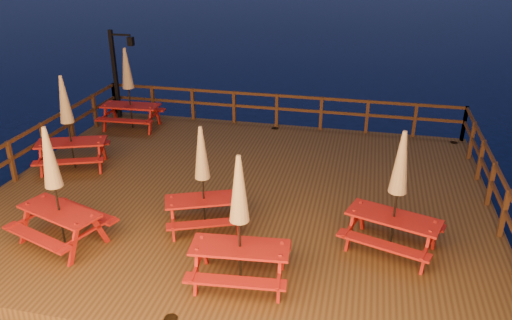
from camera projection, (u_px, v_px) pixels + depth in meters
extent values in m
plane|color=black|center=(240.00, 206.00, 12.54)|extent=(500.00, 500.00, 0.00)
cube|color=#462E16|center=(240.00, 199.00, 12.46)|extent=(12.00, 10.00, 0.40)
cylinder|color=#342110|center=(122.00, 134.00, 17.89)|extent=(0.24, 0.24, 1.40)
cylinder|color=#342110|center=(275.00, 148.00, 16.75)|extent=(0.24, 0.24, 1.40)
cylinder|color=#342110|center=(450.00, 163.00, 15.61)|extent=(0.24, 0.24, 1.40)
cube|color=#342110|center=(277.00, 96.00, 16.26)|extent=(11.70, 0.06, 0.09)
cube|color=#342110|center=(277.00, 109.00, 16.44)|extent=(11.70, 0.06, 0.09)
cube|color=#342110|center=(145.00, 101.00, 17.41)|extent=(0.10, 0.10, 1.10)
cube|color=#342110|center=(277.00, 110.00, 16.46)|extent=(0.10, 0.10, 1.10)
cube|color=#342110|center=(425.00, 121.00, 15.51)|extent=(0.10, 0.10, 1.10)
cube|color=#342110|center=(25.00, 133.00, 13.13)|extent=(0.06, 9.70, 0.09)
cube|color=#342110|center=(28.00, 149.00, 13.32)|extent=(0.06, 9.70, 0.09)
cube|color=#342110|center=(29.00, 151.00, 13.34)|extent=(0.10, 0.10, 1.10)
cube|color=#342110|center=(101.00, 107.00, 16.79)|extent=(0.10, 0.10, 1.10)
cube|color=#342110|center=(502.00, 177.00, 10.76)|extent=(0.06, 9.70, 0.09)
cube|color=#342110|center=(498.00, 195.00, 10.94)|extent=(0.06, 9.70, 0.09)
cube|color=#342110|center=(497.00, 198.00, 10.96)|extent=(0.10, 0.10, 1.10)
cube|color=#342110|center=(469.00, 135.00, 14.41)|extent=(0.10, 0.10, 1.10)
cube|color=black|center=(115.00, 75.00, 16.93)|extent=(0.12, 0.12, 3.00)
cube|color=black|center=(120.00, 35.00, 16.31)|extent=(0.70, 0.06, 0.06)
cube|color=black|center=(131.00, 41.00, 16.32)|extent=(0.18, 0.18, 0.28)
sphere|color=#F1AD60|center=(131.00, 41.00, 16.32)|extent=(0.14, 0.14, 0.14)
cube|color=maroon|center=(71.00, 142.00, 13.37)|extent=(1.93, 1.29, 0.05)
cube|color=maroon|center=(77.00, 144.00, 14.04)|extent=(1.78, 0.90, 0.05)
cube|color=maroon|center=(68.00, 162.00, 12.95)|extent=(1.78, 0.90, 0.05)
cube|color=maroon|center=(47.00, 152.00, 13.73)|extent=(0.09, 0.11, 0.75)
cube|color=maroon|center=(41.00, 162.00, 13.13)|extent=(0.09, 0.11, 0.75)
cube|color=maroon|center=(103.00, 149.00, 13.92)|extent=(0.09, 0.11, 0.75)
cube|color=maroon|center=(100.00, 158.00, 13.32)|extent=(0.09, 0.11, 0.75)
cylinder|color=black|center=(68.00, 125.00, 13.17)|extent=(0.04, 0.04, 2.50)
cone|color=tan|center=(64.00, 99.00, 12.88)|extent=(0.36, 0.36, 1.25)
sphere|color=black|center=(60.00, 77.00, 12.64)|extent=(0.07, 0.07, 0.07)
cube|color=maroon|center=(394.00, 217.00, 9.81)|extent=(1.92, 1.22, 0.05)
cube|color=maroon|center=(401.00, 217.00, 10.40)|extent=(1.79, 0.82, 0.05)
cube|color=maroon|center=(383.00, 245.00, 9.46)|extent=(1.79, 0.82, 0.05)
cube|color=maroon|center=(362.00, 216.00, 10.57)|extent=(0.09, 0.11, 0.75)
cube|color=maroon|center=(350.00, 231.00, 10.05)|extent=(0.09, 0.11, 0.75)
cube|color=maroon|center=(434.00, 236.00, 9.87)|extent=(0.09, 0.11, 0.75)
cube|color=maroon|center=(426.00, 253.00, 9.35)|extent=(0.09, 0.11, 0.75)
cylinder|color=black|center=(397.00, 195.00, 9.60)|extent=(0.04, 0.04, 2.49)
cone|color=tan|center=(401.00, 162.00, 9.31)|extent=(0.36, 0.36, 1.25)
sphere|color=black|center=(405.00, 133.00, 9.08)|extent=(0.07, 0.07, 0.07)
cube|color=maroon|center=(130.00, 106.00, 16.20)|extent=(1.88, 0.82, 0.05)
cube|color=maroon|center=(139.00, 109.00, 16.88)|extent=(1.86, 0.39, 0.05)
cube|color=maroon|center=(124.00, 121.00, 15.77)|extent=(1.86, 0.39, 0.05)
cube|color=maroon|center=(114.00, 112.00, 16.78)|extent=(0.07, 0.11, 0.77)
cube|color=maroon|center=(105.00, 119.00, 16.17)|extent=(0.07, 0.11, 0.77)
cube|color=maroon|center=(158.00, 115.00, 16.54)|extent=(0.07, 0.11, 0.77)
cube|color=maroon|center=(150.00, 122.00, 15.93)|extent=(0.07, 0.11, 0.77)
cylinder|color=black|center=(129.00, 90.00, 15.99)|extent=(0.05, 0.05, 2.56)
cone|color=tan|center=(126.00, 68.00, 15.69)|extent=(0.37, 0.37, 1.28)
sphere|color=black|center=(124.00, 49.00, 15.45)|extent=(0.07, 0.07, 0.07)
cube|color=maroon|center=(204.00, 199.00, 10.62)|extent=(1.75, 1.21, 0.05)
cube|color=maroon|center=(203.00, 199.00, 11.22)|extent=(1.61, 0.86, 0.05)
cube|color=maroon|center=(206.00, 224.00, 10.24)|extent=(1.61, 0.86, 0.05)
cube|color=maroon|center=(172.00, 209.00, 10.92)|extent=(0.08, 0.10, 0.68)
cube|color=maroon|center=(173.00, 223.00, 10.38)|extent=(0.08, 0.10, 0.68)
cube|color=maroon|center=(234.00, 204.00, 11.13)|extent=(0.08, 0.10, 0.68)
cube|color=maroon|center=(238.00, 218.00, 10.59)|extent=(0.08, 0.10, 0.68)
cylinder|color=black|center=(203.00, 180.00, 10.43)|extent=(0.04, 0.04, 2.27)
cone|color=tan|center=(201.00, 153.00, 10.17)|extent=(0.33, 0.33, 1.13)
sphere|color=black|center=(200.00, 128.00, 9.95)|extent=(0.06, 0.06, 0.06)
cube|color=maroon|center=(240.00, 247.00, 8.88)|extent=(1.83, 0.86, 0.05)
cube|color=maroon|center=(245.00, 243.00, 9.54)|extent=(1.79, 0.45, 0.05)
cube|color=maroon|center=(235.00, 282.00, 8.47)|extent=(1.79, 0.45, 0.05)
cube|color=maroon|center=(204.00, 251.00, 9.41)|extent=(0.07, 0.10, 0.74)
cube|color=maroon|center=(196.00, 272.00, 8.82)|extent=(0.07, 0.10, 0.74)
cube|color=maroon|center=(282.00, 257.00, 9.24)|extent=(0.07, 0.10, 0.74)
cube|color=maroon|center=(279.00, 279.00, 8.65)|extent=(0.07, 0.10, 0.74)
cylinder|color=black|center=(240.00, 224.00, 8.68)|extent=(0.04, 0.04, 2.46)
cone|color=tan|center=(239.00, 189.00, 8.40)|extent=(0.35, 0.35, 1.23)
sphere|color=black|center=(239.00, 158.00, 8.16)|extent=(0.07, 0.07, 0.07)
cube|color=maroon|center=(59.00, 211.00, 10.04)|extent=(1.91, 1.23, 0.05)
cube|color=maroon|center=(85.00, 211.00, 10.63)|extent=(1.78, 0.84, 0.05)
cube|color=maroon|center=(36.00, 237.00, 9.70)|extent=(1.78, 0.84, 0.05)
cube|color=maroon|center=(52.00, 210.00, 10.81)|extent=(0.09, 0.11, 0.74)
cube|color=maroon|center=(25.00, 224.00, 10.30)|extent=(0.09, 0.11, 0.74)
cube|color=maroon|center=(100.00, 230.00, 10.09)|extent=(0.09, 0.11, 0.74)
cube|color=maroon|center=(74.00, 245.00, 9.59)|extent=(0.09, 0.11, 0.74)
cylinder|color=black|center=(55.00, 189.00, 9.84)|extent=(0.04, 0.04, 2.48)
cone|color=tan|center=(49.00, 157.00, 9.55)|extent=(0.36, 0.36, 1.24)
sphere|color=black|center=(44.00, 129.00, 9.32)|extent=(0.07, 0.07, 0.07)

